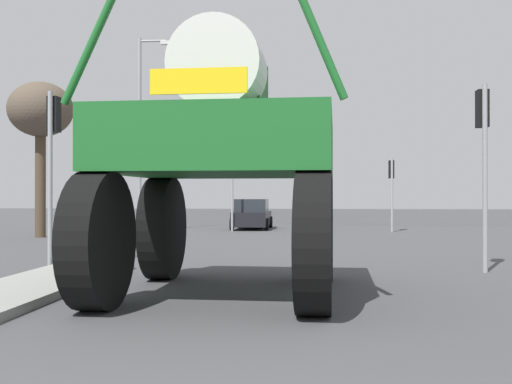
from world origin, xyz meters
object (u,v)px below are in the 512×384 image
at_px(traffic_signal_near_left, 53,140).
at_px(traffic_signal_near_right, 483,136).
at_px(bare_tree_left, 41,113).
at_px(oversize_sprayer, 225,161).
at_px(streetlight_far_left, 142,126).
at_px(traffic_signal_far_right, 392,178).
at_px(sedan_ahead, 252,215).
at_px(traffic_signal_far_left, 233,173).

relative_size(traffic_signal_near_left, traffic_signal_near_right, 1.00).
bearing_deg(traffic_signal_near_right, bare_tree_left, 144.70).
relative_size(oversize_sprayer, bare_tree_left, 0.91).
bearing_deg(traffic_signal_near_right, streetlight_far_left, 128.38).
relative_size(traffic_signal_near_right, traffic_signal_far_right, 1.21).
bearing_deg(streetlight_far_left, traffic_signal_far_right, 3.53).
distance_m(traffic_signal_near_left, streetlight_far_left, 15.15).
relative_size(oversize_sprayer, sedan_ahead, 1.40).
height_order(traffic_signal_near_left, traffic_signal_near_right, traffic_signal_near_right).
xyz_separation_m(oversize_sprayer, traffic_signal_far_left, (-2.25, 19.29, 0.50)).
height_order(traffic_signal_near_left, traffic_signal_far_right, traffic_signal_near_left).
height_order(traffic_signal_near_right, streetlight_far_left, streetlight_far_left).
distance_m(sedan_ahead, traffic_signal_near_left, 17.98).
height_order(traffic_signal_near_right, traffic_signal_far_right, traffic_signal_near_right).
height_order(traffic_signal_far_left, traffic_signal_far_right, traffic_signal_far_left).
relative_size(oversize_sprayer, traffic_signal_far_left, 1.50).
bearing_deg(streetlight_far_left, bare_tree_left, -124.12).
xyz_separation_m(oversize_sprayer, sedan_ahead, (-1.50, 21.24, -1.58)).
xyz_separation_m(traffic_signal_near_right, traffic_signal_far_right, (-0.08, 15.62, -0.53)).
distance_m(traffic_signal_near_right, traffic_signal_far_right, 15.63).
xyz_separation_m(traffic_signal_near_left, streetlight_far_left, (-1.89, 14.90, 1.97)).
relative_size(sedan_ahead, traffic_signal_far_left, 1.08).
relative_size(sedan_ahead, traffic_signal_near_right, 0.99).
bearing_deg(bare_tree_left, traffic_signal_far_right, 19.27).
relative_size(traffic_signal_near_left, streetlight_far_left, 0.45).
distance_m(sedan_ahead, bare_tree_left, 11.52).
relative_size(traffic_signal_near_right, traffic_signal_far_left, 1.09).
xyz_separation_m(sedan_ahead, traffic_signal_near_left, (-3.09, -17.56, 2.31)).
height_order(oversize_sprayer, sedan_ahead, oversize_sprayer).
bearing_deg(oversize_sprayer, traffic_signal_far_left, 8.81).
bearing_deg(traffic_signal_far_right, oversize_sprayer, -105.17).
bearing_deg(traffic_signal_far_right, traffic_signal_near_left, -122.18).
xyz_separation_m(sedan_ahead, traffic_signal_near_right, (6.81, -17.56, 2.32)).
bearing_deg(traffic_signal_near_right, traffic_signal_far_left, 115.82).
height_order(sedan_ahead, streetlight_far_left, streetlight_far_left).
xyz_separation_m(traffic_signal_far_right, streetlight_far_left, (-11.72, -0.72, 2.49)).
xyz_separation_m(traffic_signal_near_right, traffic_signal_far_left, (-7.56, 15.61, -0.25)).
bearing_deg(oversize_sprayer, traffic_signal_near_right, -53.13).
bearing_deg(sedan_ahead, streetlight_far_left, 118.39).
bearing_deg(traffic_signal_far_right, traffic_signal_near_right, -89.72).
distance_m(traffic_signal_near_right, traffic_signal_far_left, 17.35).
bearing_deg(streetlight_far_left, oversize_sprayer, -70.74).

